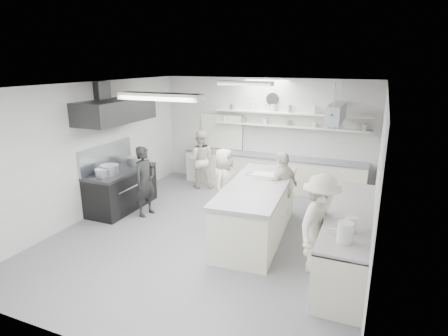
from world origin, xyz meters
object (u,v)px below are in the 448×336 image
at_px(stove, 122,190).
at_px(back_counter, 271,172).
at_px(cook_back, 200,159).
at_px(cook_stove, 145,181).
at_px(prep_island, 256,211).
at_px(right_counter, 348,239).

bearing_deg(stove, back_counter, 43.99).
bearing_deg(cook_back, cook_stove, 61.14).
xyz_separation_m(prep_island, cook_stove, (-2.67, 0.04, 0.28)).
distance_m(prep_island, cook_back, 3.33).
distance_m(prep_island, cook_stove, 2.68).
distance_m(stove, cook_back, 2.41).
bearing_deg(right_counter, prep_island, 166.04).
height_order(stove, back_counter, back_counter).
xyz_separation_m(prep_island, cook_back, (-2.39, 2.30, 0.28)).
bearing_deg(cook_back, prep_island, 114.20).
xyz_separation_m(back_counter, cook_back, (-1.86, -0.65, 0.35)).
bearing_deg(right_counter, cook_stove, 173.75).
distance_m(stove, prep_island, 3.44).
height_order(stove, right_counter, right_counter).
height_order(back_counter, prep_island, prep_island).
relative_size(stove, cook_stove, 1.12).
bearing_deg(stove, right_counter, -6.52).
relative_size(back_counter, prep_island, 1.77).
distance_m(stove, back_counter, 4.03).
xyz_separation_m(back_counter, right_counter, (2.35, -3.40, 0.01)).
xyz_separation_m(stove, cook_stove, (0.77, -0.11, 0.36)).
height_order(cook_stove, cook_back, cook_stove).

